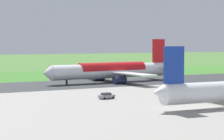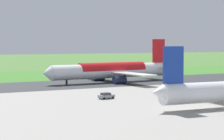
# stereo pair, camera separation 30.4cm
# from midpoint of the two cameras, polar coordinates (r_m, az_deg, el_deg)

# --- Properties ---
(ground_plane) EXTENTS (800.00, 800.00, 0.00)m
(ground_plane) POSITION_cam_midpoint_polar(r_m,az_deg,el_deg) (167.25, 2.53, -1.46)
(ground_plane) COLOR #477233
(runway_asphalt) EXTENTS (600.00, 32.67, 0.06)m
(runway_asphalt) POSITION_cam_midpoint_polar(r_m,az_deg,el_deg) (167.25, 2.53, -1.45)
(runway_asphalt) COLOR #2D3033
(runway_asphalt) RESTS_ON ground
(grass_verge_foreground) EXTENTS (600.00, 80.00, 0.04)m
(grass_verge_foreground) POSITION_cam_midpoint_polar(r_m,az_deg,el_deg) (198.24, -2.76, -0.68)
(grass_verge_foreground) COLOR #3C782B
(grass_verge_foreground) RESTS_ON ground
(airliner_main) EXTENTS (54.11, 44.23, 15.88)m
(airliner_main) POSITION_cam_midpoint_polar(r_m,az_deg,el_deg) (163.02, 0.17, -0.05)
(airliner_main) COLOR white
(airliner_main) RESTS_ON ground
(service_car_followme) EXTENTS (2.51, 4.45, 1.62)m
(service_car_followme) POSITION_cam_midpoint_polar(r_m,az_deg,el_deg) (140.33, 11.49, -2.13)
(service_car_followme) COLOR gold
(service_car_followme) RESTS_ON ground
(service_truck_fuel) EXTENTS (5.87, 2.47, 2.65)m
(service_truck_fuel) POSITION_cam_midpoint_polar(r_m,az_deg,el_deg) (140.07, 7.91, -1.87)
(service_truck_fuel) COLOR silver
(service_truck_fuel) RESTS_ON ground
(service_car_ops) EXTENTS (4.42, 2.42, 1.62)m
(service_car_ops) POSITION_cam_midpoint_polar(r_m,az_deg,el_deg) (114.71, -0.66, -3.30)
(service_car_ops) COLOR gray
(service_car_ops) RESTS_ON ground
(no_stopping_sign) EXTENTS (0.60, 0.10, 2.24)m
(no_stopping_sign) POSITION_cam_midpoint_polar(r_m,az_deg,el_deg) (206.98, 2.77, -0.14)
(no_stopping_sign) COLOR slate
(no_stopping_sign) RESTS_ON ground
(traffic_cone_orange) EXTENTS (0.40, 0.40, 0.55)m
(traffic_cone_orange) POSITION_cam_midpoint_polar(r_m,az_deg,el_deg) (205.18, 1.65, -0.47)
(traffic_cone_orange) COLOR orange
(traffic_cone_orange) RESTS_ON ground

